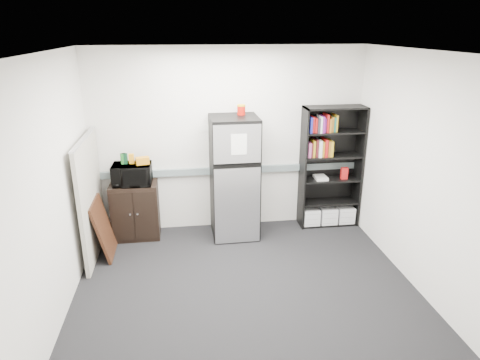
{
  "coord_description": "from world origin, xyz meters",
  "views": [
    {
      "loc": [
        -0.66,
        -4.33,
        2.93
      ],
      "look_at": [
        0.05,
        0.9,
        1.03
      ],
      "focal_mm": 32.0,
      "sensor_mm": 36.0,
      "label": 1
    }
  ],
  "objects_px": {
    "microwave": "(132,174)",
    "cubicle_partition": "(91,198)",
    "refrigerator": "(234,178)",
    "bookshelf": "(331,168)",
    "cabinet": "(135,211)"
  },
  "relations": [
    {
      "from": "microwave",
      "to": "cubicle_partition",
      "type": "bearing_deg",
      "value": -139.68
    },
    {
      "from": "cubicle_partition",
      "to": "refrigerator",
      "type": "bearing_deg",
      "value": 9.95
    },
    {
      "from": "bookshelf",
      "to": "cubicle_partition",
      "type": "xyz_separation_m",
      "value": [
        -3.43,
        -0.49,
        -0.1
      ]
    },
    {
      "from": "cubicle_partition",
      "to": "refrigerator",
      "type": "height_order",
      "value": "refrigerator"
    },
    {
      "from": "cabinet",
      "to": "microwave",
      "type": "xyz_separation_m",
      "value": [
        0.0,
        -0.02,
        0.56
      ]
    },
    {
      "from": "refrigerator",
      "to": "bookshelf",
      "type": "bearing_deg",
      "value": 4.7
    },
    {
      "from": "microwave",
      "to": "refrigerator",
      "type": "xyz_separation_m",
      "value": [
        1.44,
        -0.06,
        -0.1
      ]
    },
    {
      "from": "bookshelf",
      "to": "cabinet",
      "type": "relative_size",
      "value": 2.23
    },
    {
      "from": "bookshelf",
      "to": "refrigerator",
      "type": "distance_m",
      "value": 1.49
    },
    {
      "from": "cubicle_partition",
      "to": "microwave",
      "type": "relative_size",
      "value": 3.04
    },
    {
      "from": "cabinet",
      "to": "bookshelf",
      "type": "bearing_deg",
      "value": 1.26
    },
    {
      "from": "cabinet",
      "to": "refrigerator",
      "type": "bearing_deg",
      "value": -3.18
    },
    {
      "from": "cabinet",
      "to": "refrigerator",
      "type": "height_order",
      "value": "refrigerator"
    },
    {
      "from": "bookshelf",
      "to": "cubicle_partition",
      "type": "relative_size",
      "value": 1.14
    },
    {
      "from": "microwave",
      "to": "refrigerator",
      "type": "bearing_deg",
      "value": -0.99
    }
  ]
}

